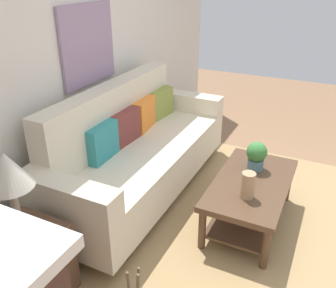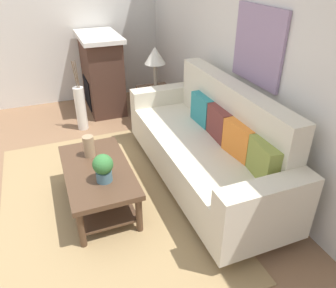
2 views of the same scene
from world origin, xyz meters
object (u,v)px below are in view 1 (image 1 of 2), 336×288
throw_pillow_orange (144,114)px  throw_pillow_teal (102,142)px  potted_plant_tabletop (256,155)px  throw_pillow_maroon (125,127)px  table_lamp (8,174)px  throw_pillow_olive (160,103)px  couch (137,152)px  framed_painting (88,45)px  side_table (29,267)px  coffee_table (250,193)px  tabletop_vase (248,185)px

throw_pillow_orange → throw_pillow_teal: bearing=180.0°
throw_pillow_teal → potted_plant_tabletop: 1.36m
throw_pillow_maroon → table_lamp: 1.52m
throw_pillow_maroon → throw_pillow_olive: same height
couch → framed_painting: bearing=90.0°
throw_pillow_maroon → framed_painting: size_ratio=0.49×
potted_plant_tabletop → table_lamp: table_lamp is taller
throw_pillow_teal → framed_painting: size_ratio=0.49×
throw_pillow_olive → side_table: throw_pillow_olive is taller
couch → throw_pillow_orange: 0.46m
table_lamp → framed_painting: (1.47, 0.50, 0.43)m
table_lamp → coffee_table: bearing=-37.3°
framed_painting → side_table: bearing=-161.2°
throw_pillow_olive → table_lamp: size_ratio=0.63×
throw_pillow_olive → tabletop_vase: throw_pillow_olive is taller
throw_pillow_teal → tabletop_vase: 1.30m
throw_pillow_olive → table_lamp: (-2.22, -0.16, 0.31)m
throw_pillow_teal → coffee_table: 1.36m
throw_pillow_orange → potted_plant_tabletop: (-0.18, -1.24, -0.11)m
throw_pillow_teal → table_lamp: size_ratio=0.63×
tabletop_vase → framed_painting: size_ratio=0.30×
throw_pillow_teal → coffee_table: bearing=-74.8°
throw_pillow_teal → framed_painting: framed_painting is taller
throw_pillow_teal → framed_painting: 0.90m
throw_pillow_maroon → coffee_table: (-0.03, -1.27, -0.37)m
throw_pillow_olive → potted_plant_tabletop: 1.36m
couch → side_table: 1.48m
couch → framed_painting: size_ratio=3.22×
throw_pillow_orange → tabletop_vase: (-0.64, -1.28, -0.14)m
potted_plant_tabletop → coffee_table: bearing=-172.6°
couch → potted_plant_tabletop: size_ratio=8.97×
couch → coffee_table: couch is taller
throw_pillow_orange → table_lamp: (-1.85, -0.16, 0.31)m
framed_painting → throw_pillow_maroon: bearing=-90.0°
throw_pillow_maroon → side_table: (-1.47, -0.16, -0.40)m
throw_pillow_orange → framed_painting: framed_painting is taller
framed_painting → throw_pillow_olive: bearing=-24.7°
throw_pillow_olive → throw_pillow_teal: bearing=180.0°
couch → side_table: bearing=-178.6°
tabletop_vase → side_table: tabletop_vase is taller
tabletop_vase → couch: bearing=76.7°
framed_painting → throw_pillow_orange: bearing=-42.6°
tabletop_vase → throw_pillow_teal: bearing=94.3°
tabletop_vase → framed_painting: bearing=80.5°
side_table → framed_painting: framed_painting is taller
coffee_table → table_lamp: 1.94m
couch → side_table: size_ratio=4.20×
throw_pillow_olive → framed_painting: 1.10m
potted_plant_tabletop → throw_pillow_orange: bearing=81.7°
throw_pillow_orange → potted_plant_tabletop: size_ratio=1.37×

